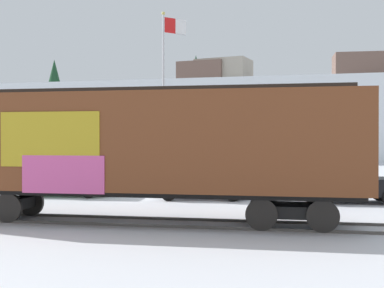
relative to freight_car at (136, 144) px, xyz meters
name	(u,v)px	position (x,y,z in m)	size (l,w,h in m)	color
ground_plane	(125,222)	(-0.35, 0.00, -2.45)	(260.00, 260.00, 0.00)	silver
track	(88,220)	(-1.56, -0.07, -2.41)	(60.01, 4.85, 0.08)	#4C4742
freight_car	(136,144)	(0.00, 0.00, 0.00)	(14.07, 3.71, 4.23)	brown
flagpole	(167,79)	(-1.85, 10.06, 3.25)	(1.05, 1.08, 9.13)	silver
hillside	(272,124)	(-0.31, 61.38, 2.43)	(112.01, 39.91, 14.63)	silver
parked_car_green	(63,176)	(-5.85, 6.50, -1.52)	(4.45, 2.37, 1.85)	#1E5933
parked_car_silver	(200,179)	(0.61, 6.73, -1.60)	(4.26, 2.51, 1.75)	#B7BABF
parked_car_black	(349,181)	(6.87, 6.79, -1.58)	(4.21, 2.34, 1.78)	black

